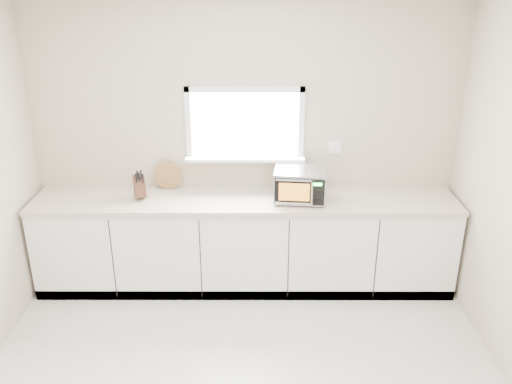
{
  "coord_description": "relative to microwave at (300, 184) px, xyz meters",
  "views": [
    {
      "loc": [
        0.11,
        -2.9,
        2.9
      ],
      "look_at": [
        0.1,
        1.55,
        1.04
      ],
      "focal_mm": 38.0,
      "sensor_mm": 36.0,
      "label": 1
    }
  ],
  "objects": [
    {
      "name": "knife_block",
      "position": [
        -1.47,
        0.04,
        -0.03
      ],
      "size": [
        0.16,
        0.22,
        0.29
      ],
      "rotation": [
        0.0,
        0.0,
        0.35
      ],
      "color": "#4F2B1C",
      "rests_on": "countertop"
    },
    {
      "name": "coffee_grinder",
      "position": [
        0.0,
        0.07,
        -0.06
      ],
      "size": [
        0.12,
        0.12,
        0.2
      ],
      "rotation": [
        0.0,
        0.0,
        -0.07
      ],
      "color": "#AAACB1",
      "rests_on": "countertop"
    },
    {
      "name": "back_wall",
      "position": [
        -0.5,
        0.34,
        0.29
      ],
      "size": [
        4.0,
        0.17,
        2.7
      ],
      "color": "#B9A593",
      "rests_on": "ground"
    },
    {
      "name": "cutting_board",
      "position": [
        -1.25,
        0.29,
        -0.02
      ],
      "size": [
        0.27,
        0.06,
        0.27
      ],
      "primitive_type": "cylinder",
      "rotation": [
        1.4,
        0.0,
        0.0
      ],
      "color": "brown",
      "rests_on": "countertop"
    },
    {
      "name": "microwave",
      "position": [
        0.0,
        0.0,
        0.0
      ],
      "size": [
        0.49,
        0.42,
        0.3
      ],
      "rotation": [
        0.0,
        0.0,
        -0.1
      ],
      "color": "black",
      "rests_on": "countertop"
    },
    {
      "name": "cabinets",
      "position": [
        -0.5,
        0.05,
        -0.63
      ],
      "size": [
        3.92,
        0.6,
        0.88
      ],
      "primitive_type": "cube",
      "color": "white",
      "rests_on": "ground"
    },
    {
      "name": "countertop",
      "position": [
        -0.5,
        0.04,
        -0.17
      ],
      "size": [
        3.92,
        0.64,
        0.04
      ],
      "primitive_type": "cube",
      "color": "beige",
      "rests_on": "cabinets"
    }
  ]
}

